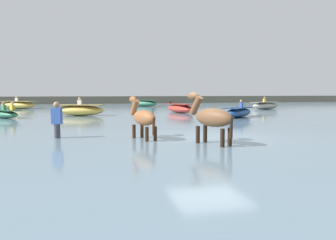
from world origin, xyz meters
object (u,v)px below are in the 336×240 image
at_px(horse_trailing_bay, 212,119).
at_px(boat_far_inshore, 144,103).
at_px(boat_mid_channel, 79,110).
at_px(person_wading_close, 57,124).
at_px(boat_distant_west, 18,105).
at_px(boat_mid_outer, 239,112).
at_px(horse_lead_chestnut, 143,119).
at_px(channel_buoy, 153,118).
at_px(boat_near_port, 266,106).
at_px(boat_far_offshore, 4,114).
at_px(boat_distant_east, 180,108).

relative_size(horse_trailing_bay, boat_far_inshore, 0.60).
bearing_deg(boat_far_inshore, horse_trailing_bay, -96.34).
xyz_separation_m(boat_mid_channel, person_wading_close, (-0.62, -10.78, 0.10)).
bearing_deg(boat_distant_west, boat_far_inshore, 8.53).
xyz_separation_m(boat_mid_outer, boat_distant_west, (-15.45, 15.18, 0.05)).
bearing_deg(horse_lead_chestnut, channel_buoy, 75.01).
bearing_deg(person_wading_close, horse_trailing_bay, -29.19).
relative_size(boat_near_port, boat_far_offshore, 1.32).
height_order(boat_distant_east, boat_near_port, boat_near_port).
distance_m(boat_far_offshore, person_wading_close, 10.54).
xyz_separation_m(boat_distant_west, person_wading_close, (5.18, -22.02, 0.10)).
distance_m(boat_distant_east, boat_far_offshore, 12.02).
bearing_deg(horse_lead_chestnut, boat_far_inshore, 79.30).
relative_size(horse_trailing_bay, boat_near_port, 0.58).
xyz_separation_m(horse_lead_chestnut, boat_far_offshore, (-6.52, 10.82, -0.39)).
distance_m(boat_mid_outer, person_wading_close, 12.33).
xyz_separation_m(horse_lead_chestnut, channel_buoy, (1.73, 6.45, -0.50)).
relative_size(boat_distant_east, channel_buoy, 5.46).
bearing_deg(boat_mid_channel, boat_distant_west, 117.30).
bearing_deg(channel_buoy, boat_mid_outer, 13.30).
bearing_deg(boat_mid_outer, boat_near_port, 49.60).
xyz_separation_m(boat_distant_east, boat_far_offshore, (-11.81, -2.26, -0.06)).
distance_m(horse_lead_chestnut, boat_near_port, 21.57).
distance_m(horse_lead_chestnut, boat_mid_outer, 10.85).
relative_size(boat_mid_channel, channel_buoy, 5.12).
distance_m(horse_trailing_bay, boat_distant_west, 26.40).
bearing_deg(person_wading_close, boat_distant_east, 56.41).
bearing_deg(channel_buoy, boat_mid_channel, 126.04).
bearing_deg(boat_far_inshore, horse_lead_chestnut, -100.70).
distance_m(horse_trailing_bay, boat_distant_east, 15.06).
relative_size(horse_trailing_bay, boat_distant_west, 0.50).
relative_size(boat_far_inshore, boat_distant_east, 0.84).
height_order(boat_far_inshore, boat_distant_west, boat_distant_west).
height_order(boat_distant_east, boat_far_offshore, boat_far_offshore).
bearing_deg(boat_near_port, boat_mid_channel, -165.70).
bearing_deg(horse_trailing_bay, boat_distant_west, 111.57).
xyz_separation_m(boat_distant_east, boat_mid_outer, (2.22, -5.27, -0.03)).
distance_m(boat_distant_west, person_wading_close, 22.62).
bearing_deg(boat_mid_channel, horse_lead_chestnut, -79.70).
distance_m(boat_far_offshore, boat_distant_west, 12.26).
height_order(boat_distant_east, boat_distant_west, boat_distant_west).
relative_size(boat_far_inshore, person_wading_close, 1.97).
xyz_separation_m(boat_far_offshore, channel_buoy, (8.25, -4.37, -0.11)).
xyz_separation_m(boat_mid_channel, boat_far_inshore, (6.84, 13.13, -0.01)).
bearing_deg(boat_distant_west, horse_trailing_bay, -68.43).
distance_m(horse_lead_chestnut, boat_distant_east, 14.12).
bearing_deg(boat_distant_east, boat_distant_west, 143.14).
bearing_deg(boat_mid_outer, boat_far_offshore, 167.91).
xyz_separation_m(boat_far_inshore, boat_distant_east, (0.58, -11.81, -0.02)).
bearing_deg(boat_distant_west, boat_mid_channel, -62.70).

